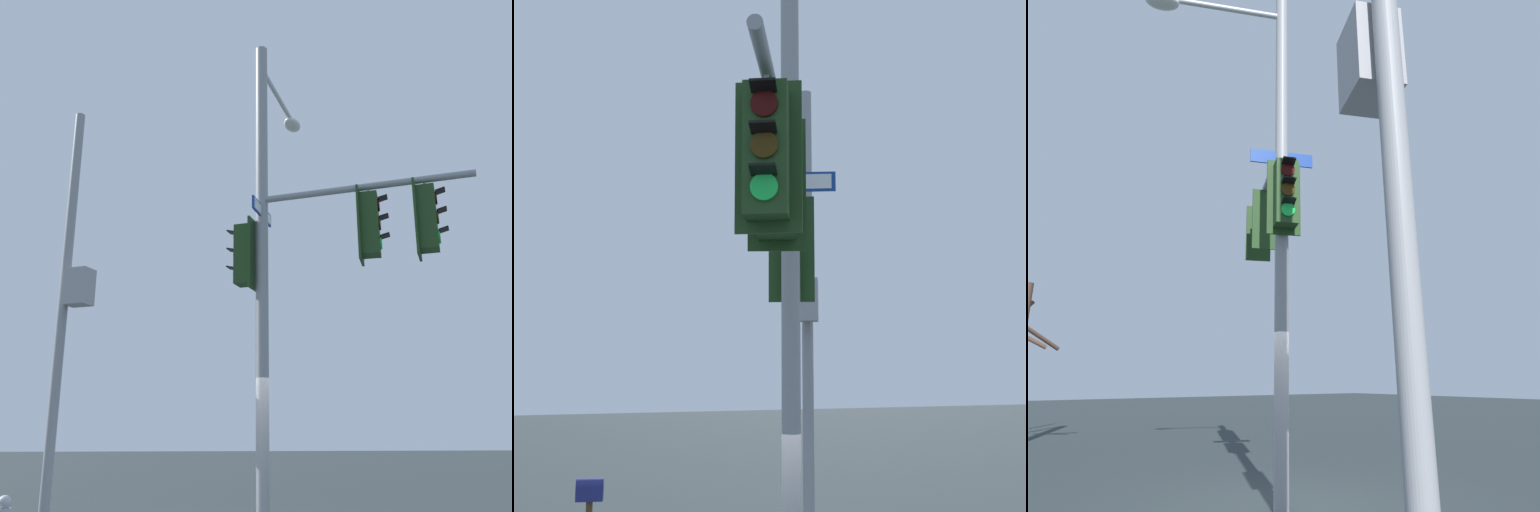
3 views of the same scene
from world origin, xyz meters
TOP-DOWN VIEW (x-y plane):
  - main_signal_pole_assembly at (0.83, -0.09)m, footprint 4.07×3.93m
  - secondary_pole_assembly at (-3.64, 1.75)m, footprint 0.72×0.56m

SIDE VIEW (x-z plane):
  - secondary_pole_assembly at x=-3.64m, z-range 0.08..8.33m
  - main_signal_pole_assembly at x=0.83m, z-range 0.52..9.45m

